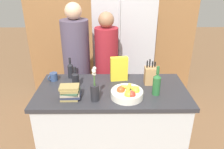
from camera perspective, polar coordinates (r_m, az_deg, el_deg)
name	(u,v)px	position (r m, az deg, el deg)	size (l,w,h in m)	color
kitchen_island	(112,126)	(2.44, 0.02, -13.34)	(1.50, 0.73, 0.92)	silver
back_wall_wood	(111,21)	(3.56, -0.20, 13.88)	(2.70, 0.12, 2.60)	olive
refrigerator	(123,45)	(3.28, 2.82, 7.81)	(0.85, 0.63, 2.03)	#B7B7BC
fruit_bowl	(127,93)	(2.03, 4.05, -4.85)	(0.30, 0.30, 0.11)	silver
knife_block	(150,75)	(2.29, 10.00, -0.23)	(0.12, 0.10, 0.27)	tan
flower_vase	(95,90)	(1.96, -4.54, -3.99)	(0.08, 0.08, 0.33)	#232328
cereal_box	(119,69)	(2.32, 1.85, 1.47)	(0.19, 0.08, 0.26)	yellow
coffee_mug	(53,77)	(2.43, -15.05, -0.57)	(0.10, 0.10, 0.09)	#334770
book_stack	(70,92)	(2.04, -10.88, -4.55)	(0.19, 0.16, 0.13)	#99844C
bottle_oil	(75,79)	(2.23, -9.52, -1.15)	(0.07, 0.07, 0.22)	black
bottle_vinegar	(71,70)	(2.44, -10.77, 1.19)	(0.06, 0.06, 0.23)	black
bottle_wine	(157,84)	(2.09, 11.59, -2.36)	(0.07, 0.07, 0.29)	#286633
person_at_sink	(77,63)	(2.78, -9.15, 2.94)	(0.33, 0.33, 1.69)	#383842
person_in_blue	(107,67)	(2.76, -1.39, 1.95)	(0.28, 0.28, 1.58)	#383842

